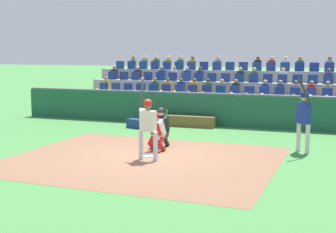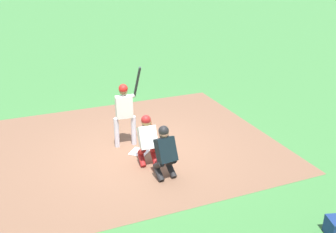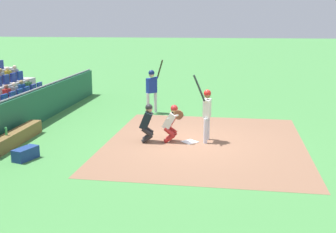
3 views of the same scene
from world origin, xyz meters
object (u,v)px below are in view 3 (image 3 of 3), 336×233
object	(u,v)px
home_plate_umpire	(147,121)
water_bottle_on_bench	(6,131)
home_plate_marker	(190,142)
dugout_bench	(15,138)
equipment_duffel_bag	(26,154)
batter_at_plate	(207,110)
catcher_crouching	(172,121)
on_deck_batter	(152,86)

from	to	relation	value
home_plate_umpire	water_bottle_on_bench	world-z (taller)	home_plate_umpire
home_plate_marker	home_plate_umpire	bearing A→B (deg)	-84.56
home_plate_umpire	dugout_bench	distance (m)	4.29
home_plate_umpire	equipment_duffel_bag	distance (m)	3.91
batter_at_plate	home_plate_umpire	bearing A→B (deg)	-80.84
home_plate_marker	catcher_crouching	bearing A→B (deg)	-88.14
water_bottle_on_bench	catcher_crouching	bearing A→B (deg)	106.30
catcher_crouching	equipment_duffel_bag	world-z (taller)	catcher_crouching
batter_at_plate	equipment_duffel_bag	size ratio (longest dim) A/B	2.95
batter_at_plate	dugout_bench	xyz separation A→B (m)	(1.17, -6.10, -0.86)
batter_at_plate	on_deck_batter	xyz separation A→B (m)	(-4.03, -2.52, 0.09)
home_plate_marker	dugout_bench	xyz separation A→B (m)	(0.99, -5.57, 0.20)
home_plate_umpire	dugout_bench	xyz separation A→B (m)	(0.86, -4.18, -0.48)
home_plate_umpire	dugout_bench	world-z (taller)	home_plate_umpire
equipment_duffel_bag	batter_at_plate	bearing A→B (deg)	134.68
equipment_duffel_bag	on_deck_batter	xyz separation A→B (m)	(-6.60, 2.54, 0.99)
water_bottle_on_bench	equipment_duffel_bag	bearing A→B (deg)	49.15
home_plate_marker	on_deck_batter	distance (m)	4.79
batter_at_plate	home_plate_umpire	world-z (taller)	batter_at_plate
home_plate_marker	dugout_bench	world-z (taller)	dugout_bench
batter_at_plate	catcher_crouching	world-z (taller)	batter_at_plate
water_bottle_on_bench	home_plate_marker	bearing A→B (deg)	104.82
catcher_crouching	on_deck_batter	size ratio (longest dim) A/B	0.55
catcher_crouching	on_deck_batter	distance (m)	4.47
dugout_bench	water_bottle_on_bench	bearing A→B (deg)	-2.17
home_plate_marker	equipment_duffel_bag	distance (m)	5.13
batter_at_plate	home_plate_umpire	size ratio (longest dim) A/B	1.74
batter_at_plate	home_plate_umpire	xyz separation A→B (m)	(0.31, -1.92, -0.37)
home_plate_umpire	batter_at_plate	bearing A→B (deg)	99.16
catcher_crouching	dugout_bench	distance (m)	5.09
home_plate_umpire	equipment_duffel_bag	xyz separation A→B (m)	(2.26, -3.14, -0.53)
water_bottle_on_bench	home_plate_umpire	bearing A→B (deg)	107.78
home_plate_marker	water_bottle_on_bench	bearing A→B (deg)	-75.18
batter_at_plate	catcher_crouching	xyz separation A→B (m)	(0.20, -1.13, -0.37)
batter_at_plate	equipment_duffel_bag	bearing A→B (deg)	-63.10
home_plate_umpire	on_deck_batter	world-z (taller)	on_deck_batter
catcher_crouching	equipment_duffel_bag	distance (m)	4.62
home_plate_marker	water_bottle_on_bench	size ratio (longest dim) A/B	1.78
dugout_bench	batter_at_plate	bearing A→B (deg)	100.82
home_plate_umpire	on_deck_batter	size ratio (longest dim) A/B	0.56
catcher_crouching	on_deck_batter	xyz separation A→B (m)	(-4.22, -1.39, 0.46)
home_plate_umpire	water_bottle_on_bench	bearing A→B (deg)	-72.22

